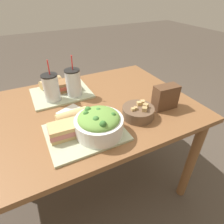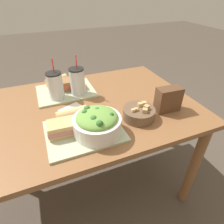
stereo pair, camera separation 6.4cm
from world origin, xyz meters
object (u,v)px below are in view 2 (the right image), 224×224
baguette_far (57,80)px  drink_cup_dark (56,86)px  sandwich_near (62,128)px  salad_bowl (97,122)px  napkin_folded (72,109)px  chip_bag (168,99)px  drink_cup_red (77,82)px  baguette_near (73,114)px  sandwich_far (72,84)px  soup_bowl (139,113)px

baguette_far → drink_cup_dark: 0.19m
sandwich_near → baguette_far: 0.54m
salad_bowl → drink_cup_dark: (-0.13, 0.40, 0.02)m
salad_bowl → baguette_far: bearing=99.5°
napkin_folded → drink_cup_dark: bearing=110.0°
chip_bag → drink_cup_red: bearing=143.1°
baguette_far → napkin_folded: size_ratio=1.02×
baguette_near → drink_cup_dark: (-0.04, 0.26, 0.05)m
sandwich_far → drink_cup_red: drink_cup_red is taller
soup_bowl → drink_cup_dark: bearing=135.3°
sandwich_far → napkin_folded: 0.25m
baguette_far → napkin_folded: (0.03, -0.33, -0.04)m
sandwich_near → sandwich_far: same height
baguette_near → chip_bag: (0.51, -0.10, 0.03)m
baguette_near → sandwich_far: bearing=-14.8°
salad_bowl → baguette_near: 0.17m
soup_bowl → napkin_folded: bearing=145.5°
chip_bag → napkin_folded: chip_bag is taller
salad_bowl → soup_bowl: (0.24, 0.04, -0.04)m
salad_bowl → napkin_folded: size_ratio=1.45×
baguette_far → drink_cup_dark: drink_cup_dark is taller
sandwich_near → sandwich_far: 0.47m
soup_bowl → drink_cup_red: (-0.24, 0.37, 0.06)m
sandwich_near → chip_bag: chip_bag is taller
salad_bowl → baguette_far: (-0.10, 0.59, -0.03)m
drink_cup_dark → drink_cup_red: 0.13m
baguette_near → drink_cup_red: drink_cup_red is taller
baguette_far → drink_cup_red: drink_cup_red is taller
baguette_near → baguette_far: 0.44m
sandwich_near → chip_bag: 0.58m
sandwich_near → baguette_far: sandwich_near is taller
baguette_far → chip_bag: size_ratio=1.13×
sandwich_far → baguette_far: 0.12m
chip_bag → baguette_far: bearing=137.8°
baguette_far → drink_cup_dark: bearing=152.0°
sandwich_far → drink_cup_red: (0.02, -0.09, 0.05)m
salad_bowl → baguette_far: size_ratio=1.42×
drink_cup_dark → chip_bag: size_ratio=1.75×
chip_bag → napkin_folded: (-0.50, 0.21, -0.07)m
soup_bowl → baguette_near: size_ratio=1.03×
drink_cup_red → drink_cup_dark: bearing=-180.0°
salad_bowl → sandwich_near: size_ratio=1.61×
sandwich_far → drink_cup_dark: (-0.11, -0.09, 0.04)m
sandwich_near → napkin_folded: 0.22m
napkin_folded → soup_bowl: bearing=-34.5°
sandwich_near → chip_bag: (0.58, -0.00, 0.02)m
sandwich_near → napkin_folded: size_ratio=0.90×
soup_bowl → sandwich_far: (-0.26, 0.46, 0.01)m
baguette_far → drink_cup_dark: size_ratio=0.64×
soup_bowl → sandwich_near: size_ratio=1.21×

